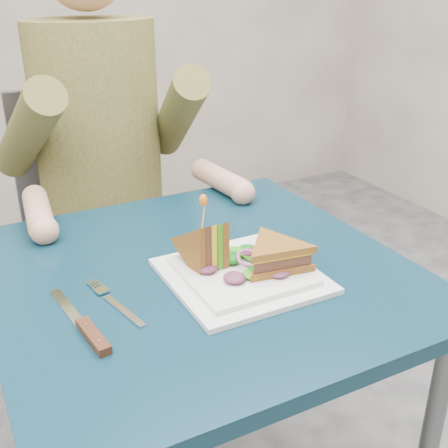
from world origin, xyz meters
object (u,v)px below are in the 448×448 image
chair (99,220)px  fork (116,303)px  knife (88,330)px  diner (97,106)px  table (200,304)px  plate (242,274)px  sandwich_flat (276,255)px  sandwich_upright (204,248)px

chair → fork: (-0.18, -0.78, 0.19)m
chair → knife: bearing=-105.9°
fork → diner: bearing=75.2°
diner → fork: 0.72m
diner → knife: bearing=-108.1°
table → fork: fork is taller
chair → plate: size_ratio=3.58×
diner → sandwich_flat: 0.74m
knife → table: bearing=24.6°
sandwich_upright → diner: bearing=89.9°
fork → knife: 0.09m
table → diner: size_ratio=1.01×
table → knife: size_ratio=3.39×
chair → diner: size_ratio=1.25×
sandwich_flat → plate: bearing=155.6°
chair → diner: diner is taller
plate → sandwich_flat: bearing=-24.4°
diner → sandwich_flat: bearing=-81.5°
chair → plate: chair is taller
table → diner: diner is taller
sandwich_flat → fork: sandwich_flat is taller
table → fork: size_ratio=4.20×
table → chair: size_ratio=0.81×
table → chair: (0.00, 0.73, -0.11)m
sandwich_upright → fork: size_ratio=0.73×
chair → fork: bearing=-102.7°
sandwich_upright → knife: bearing=-160.4°
knife → plate: bearing=7.8°
diner → plate: diner is taller
plate → sandwich_flat: (0.05, -0.03, 0.04)m
table → fork: 0.20m
chair → sandwich_upright: bearing=-90.1°
sandwich_upright → fork: sandwich_upright is taller
knife → sandwich_flat: bearing=2.5°
chair → sandwich_upright: 0.80m
fork → plate: bearing=-5.0°
sandwich_flat → knife: 0.35m
table → sandwich_upright: bearing=-91.8°
table → sandwich_flat: 0.19m
table → fork: bearing=-164.4°
diner → sandwich_upright: bearing=-90.1°
chair → table: bearing=-90.0°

